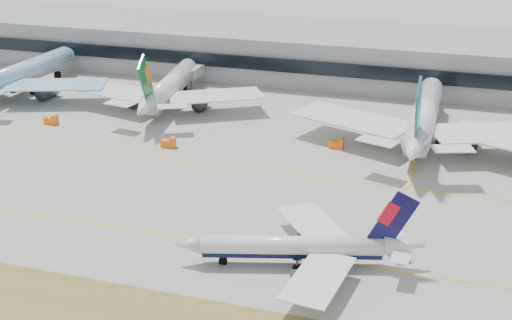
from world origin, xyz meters
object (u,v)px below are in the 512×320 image
(terminal, at_px, (326,53))
(taxiing_airliner, at_px, (301,247))
(widebody_korean, at_px, (19,75))
(widebody_eva, at_px, (169,88))
(widebody_cathay, at_px, (423,118))

(terminal, bearing_deg, taxiing_airliner, -79.54)
(widebody_korean, xyz_separation_m, widebody_eva, (48.31, 2.07, -0.48))
(widebody_eva, relative_size, terminal, 0.20)
(widebody_eva, xyz_separation_m, widebody_cathay, (72.37, -8.13, 0.81))
(widebody_korean, relative_size, widebody_cathay, 0.95)
(taxiing_airliner, height_order, widebody_eva, widebody_eva)
(terminal, bearing_deg, widebody_korean, -149.72)
(taxiing_airliner, height_order, widebody_cathay, widebody_cathay)
(widebody_eva, bearing_deg, widebody_korean, 84.20)
(widebody_korean, distance_m, widebody_eva, 48.35)
(widebody_cathay, bearing_deg, taxiing_airliner, 167.87)
(widebody_eva, bearing_deg, taxiing_airliner, -150.67)
(taxiing_airliner, distance_m, widebody_cathay, 69.27)
(taxiing_airliner, relative_size, terminal, 0.15)
(widebody_eva, height_order, widebody_cathay, widebody_cathay)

